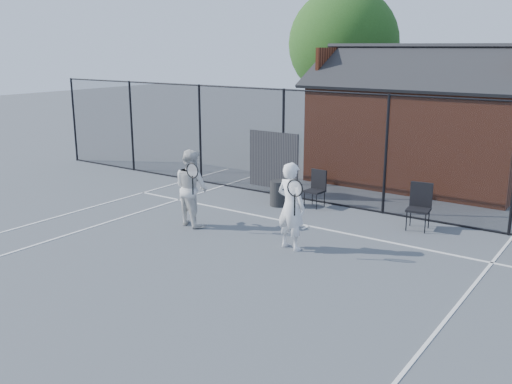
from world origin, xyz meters
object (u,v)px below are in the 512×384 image
Objects in this scene: clubhouse at (422,130)px; chair_left at (315,189)px; player_front at (291,206)px; player_back at (191,188)px; chair_right at (419,208)px; waste_bin at (279,193)px.

clubhouse reaches higher than chair_left.
clubhouse reaches higher than player_front.
clubhouse is 3.60× the size of player_back.
chair_right reaches higher than waste_bin.
clubhouse is 6.18× the size of chair_right.
player_back reaches higher than waste_bin.
waste_bin is (-3.73, -0.12, -0.19)m from chair_right.
chair_left is (-1.15, 3.07, -0.45)m from player_front.
clubhouse is at bearing 69.24° from player_back.
player_back is at bearing 178.46° from player_front.
waste_bin is (-0.84, -0.43, -0.14)m from chair_left.
chair_right is (1.73, 2.76, -0.40)m from player_front.
chair_right reaches higher than chair_left.
chair_right is at bearing -70.68° from clubhouse.
clubhouse is 8.02m from player_back.
player_front is at bearing -52.90° from waste_bin.
player_front is 2.74× the size of waste_bin.
player_front is 1.02× the size of player_back.
player_front reaches higher than waste_bin.
player_front is at bearing -129.99° from chair_right.
waste_bin is at bearing 173.92° from chair_right.
chair_left is at bearing 165.99° from chair_right.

